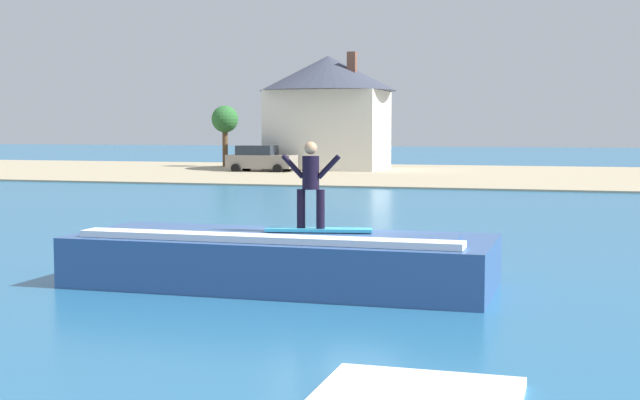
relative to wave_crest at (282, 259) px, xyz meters
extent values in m
plane|color=#25638F|center=(0.75, 1.34, -0.51)|extent=(260.00, 260.00, 0.00)
cube|color=#32538C|center=(0.00, 0.03, -0.03)|extent=(8.05, 3.12, 0.96)
cube|color=#32538C|center=(0.00, -0.36, 0.50)|extent=(6.84, 1.41, 0.11)
cube|color=white|center=(0.00, -0.98, 0.52)|extent=(7.25, 0.56, 0.12)
cube|color=#33A5CC|center=(0.78, -0.11, 0.61)|extent=(2.05, 0.76, 0.06)
cube|color=black|center=(0.78, -0.11, 0.63)|extent=(1.82, 0.40, 0.01)
cylinder|color=black|center=(0.44, -0.15, 1.00)|extent=(0.16, 0.16, 0.73)
cylinder|color=black|center=(0.82, -0.15, 1.00)|extent=(0.16, 0.16, 0.73)
cylinder|color=black|center=(0.63, -0.15, 1.68)|extent=(0.32, 0.32, 0.63)
sphere|color=tan|center=(0.63, -0.15, 2.14)|extent=(0.24, 0.24, 0.24)
cylinder|color=black|center=(0.28, -0.15, 1.80)|extent=(0.45, 0.10, 0.46)
cylinder|color=black|center=(0.98, -0.15, 1.80)|extent=(0.45, 0.10, 0.46)
cube|color=tan|center=(0.75, 41.43, -0.46)|extent=(120.00, 27.35, 0.10)
cube|color=gray|center=(-15.47, 41.02, 0.26)|extent=(4.58, 1.92, 0.90)
cube|color=#262D38|center=(-15.82, 41.02, 1.03)|extent=(2.52, 1.73, 0.64)
cylinder|color=black|center=(-13.98, 42.04, -0.19)|extent=(0.64, 0.22, 0.64)
cylinder|color=black|center=(-13.98, 40.01, -0.19)|extent=(0.64, 0.22, 0.64)
cylinder|color=black|center=(-16.96, 42.04, -0.19)|extent=(0.64, 0.22, 0.64)
cylinder|color=black|center=(-16.96, 40.01, -0.19)|extent=(0.64, 0.22, 0.64)
cube|color=silver|center=(-12.05, 45.55, 2.33)|extent=(7.91, 6.12, 5.68)
cone|color=#383D4C|center=(-12.05, 45.55, 6.42)|extent=(9.81, 9.81, 2.50)
cube|color=brown|center=(-10.07, 44.63, 6.92)|extent=(0.60, 0.60, 1.80)
cylinder|color=brown|center=(-20.79, 47.42, 1.04)|extent=(0.41, 0.41, 3.11)
sphere|color=#2C692F|center=(-20.79, 47.42, 3.22)|extent=(2.06, 2.06, 2.06)
cube|color=white|center=(3.82, -6.44, -0.46)|extent=(2.25, 1.77, 0.10)
camera|label=1|loc=(5.52, -16.13, 2.51)|focal=50.16mm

